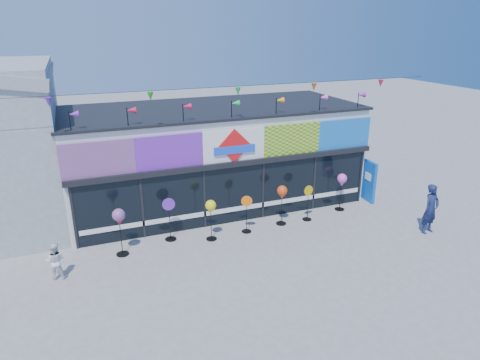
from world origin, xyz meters
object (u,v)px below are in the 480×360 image
blue_sign (369,181)px  spinner_3 (247,213)px  child (55,261)px  spinner_5 (308,202)px  spinner_6 (342,181)px  adult_man (431,209)px  spinner_4 (282,194)px  spinner_1 (169,218)px  spinner_0 (119,218)px  spinner_2 (211,208)px

blue_sign → spinner_3: blue_sign is taller
blue_sign → child: bearing=-168.5°
spinner_5 → spinner_6: (1.76, 0.37, 0.51)m
spinner_3 → adult_man: (6.27, -2.48, 0.18)m
spinner_4 → spinner_1: bearing=176.1°
blue_sign → child: 12.73m
adult_man → spinner_0: bearing=158.2°
adult_man → child: (-12.81, 1.73, -0.36)m
spinner_1 → spinner_3: bearing=-8.8°
blue_sign → spinner_6: 1.78m
blue_sign → spinner_5: 3.54m
spinner_1 → spinner_5: (5.41, -0.32, -0.09)m
spinner_3 → spinner_4: size_ratio=0.91×
spinner_0 → child: bearing=-160.5°
blue_sign → spinner_4: size_ratio=1.13×
spinner_3 → spinner_5: spinner_3 is taller
child → spinner_6: bearing=-158.2°
spinner_2 → adult_man: bearing=-17.3°
spinner_4 → spinner_5: spinner_4 is taller
blue_sign → adult_man: adult_man is taller
spinner_5 → spinner_4: bearing=178.4°
spinner_2 → adult_man: 8.04m
spinner_0 → spinner_3: 4.56m
spinner_1 → spinner_5: 5.42m
blue_sign → spinner_0: blue_sign is taller
spinner_2 → spinner_3: (1.40, 0.09, -0.45)m
spinner_2 → spinner_6: size_ratio=0.96×
spinner_4 → adult_man: bearing=-28.8°
spinner_1 → blue_sign: bearing=2.9°
spinner_5 → child: spinner_5 is taller
spinner_0 → child: (-2.02, -0.72, -0.75)m
spinner_1 → spinner_3: spinner_1 is taller
spinner_2 → spinner_5: spinner_2 is taller
spinner_1 → spinner_4: size_ratio=1.01×
spinner_4 → spinner_6: spinner_6 is taller
blue_sign → spinner_4: bearing=-166.7°
spinner_0 → child: 2.27m
spinner_3 → spinner_6: bearing=6.1°
spinner_1 → child: (-3.76, -1.18, -0.26)m
blue_sign → adult_man: size_ratio=0.95×
spinner_0 → spinner_2: spinner_0 is taller
spinner_4 → spinner_5: 1.24m
spinner_4 → spinner_6: size_ratio=1.00×
spinner_2 → spinner_3: spinner_2 is taller
spinner_2 → spinner_3: bearing=3.5°
blue_sign → spinner_5: (-3.46, -0.77, -0.14)m
blue_sign → child: (-12.62, -1.63, -0.32)m
spinner_1 → spinner_3: 2.81m
blue_sign → spinner_5: size_ratio=1.25×
adult_man → spinner_4: bearing=142.1°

